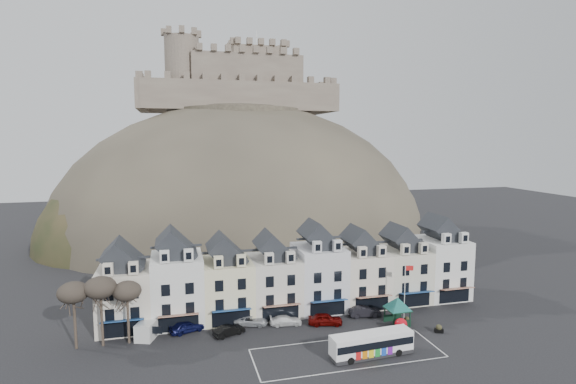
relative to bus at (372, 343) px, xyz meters
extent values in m
plane|color=black|center=(-4.50, 0.07, -1.54)|extent=(300.00, 300.00, 0.00)
cube|color=silver|center=(-2.50, 1.32, -1.54)|extent=(22.00, 7.50, 0.01)
cube|color=silver|center=(-28.30, 16.07, 2.46)|extent=(6.80, 8.00, 8.00)
cube|color=black|center=(-28.30, 16.07, 7.66)|extent=(6.80, 5.76, 2.80)
cube|color=silver|center=(-29.79, 12.47, 7.36)|extent=(1.20, 0.80, 1.60)
cube|color=silver|center=(-26.80, 12.47, 7.36)|extent=(1.20, 0.80, 1.60)
cube|color=black|center=(-28.30, 12.04, -0.24)|extent=(5.10, 0.06, 2.20)
cube|color=navy|center=(-28.30, 11.37, 1.06)|extent=(5.10, 1.29, 0.43)
cube|color=white|center=(-21.50, 16.07, 3.06)|extent=(6.80, 8.00, 9.20)
cube|color=black|center=(-21.50, 16.07, 8.86)|extent=(6.80, 5.76, 2.80)
cube|color=white|center=(-22.99, 12.47, 8.56)|extent=(1.20, 0.80, 1.60)
cube|color=white|center=(-20.00, 12.47, 8.56)|extent=(1.20, 0.80, 1.60)
cube|color=black|center=(-21.50, 12.04, -0.24)|extent=(5.10, 0.06, 2.20)
cube|color=maroon|center=(-21.50, 11.37, 1.06)|extent=(5.10, 1.29, 0.43)
cube|color=#F1E9BA|center=(-14.70, 16.07, 2.46)|extent=(6.80, 8.00, 8.00)
cube|color=black|center=(-14.70, 16.07, 7.66)|extent=(6.80, 5.76, 2.80)
cube|color=#F1E9BA|center=(-16.19, 12.47, 7.36)|extent=(1.20, 0.80, 1.60)
cube|color=#F1E9BA|center=(-13.20, 12.47, 7.36)|extent=(1.20, 0.80, 1.60)
cube|color=black|center=(-14.70, 12.04, -0.24)|extent=(5.10, 0.06, 2.20)
cube|color=navy|center=(-14.70, 11.37, 1.06)|extent=(5.10, 1.29, 0.43)
cube|color=silver|center=(-7.90, 16.07, 2.46)|extent=(6.80, 8.00, 8.00)
cube|color=black|center=(-7.90, 16.07, 7.66)|extent=(6.80, 5.76, 2.80)
cube|color=silver|center=(-9.39, 12.47, 7.36)|extent=(1.20, 0.80, 1.60)
cube|color=silver|center=(-6.40, 12.47, 7.36)|extent=(1.20, 0.80, 1.60)
cube|color=black|center=(-7.90, 12.04, -0.24)|extent=(5.10, 0.06, 2.20)
cube|color=maroon|center=(-7.90, 11.37, 1.06)|extent=(5.10, 1.29, 0.43)
cube|color=silver|center=(-1.10, 16.07, 3.06)|extent=(6.80, 8.00, 9.20)
cube|color=black|center=(-1.10, 16.07, 8.86)|extent=(6.80, 5.76, 2.80)
cube|color=silver|center=(-2.59, 12.47, 8.56)|extent=(1.20, 0.80, 1.60)
cube|color=silver|center=(0.40, 12.47, 8.56)|extent=(1.20, 0.80, 1.60)
cube|color=black|center=(-1.10, 12.04, -0.24)|extent=(5.10, 0.06, 2.20)
cube|color=navy|center=(-1.10, 11.37, 1.06)|extent=(5.10, 1.29, 0.43)
cube|color=silver|center=(5.70, 16.07, 2.46)|extent=(6.80, 8.00, 8.00)
cube|color=black|center=(5.70, 16.07, 7.66)|extent=(6.80, 5.76, 2.80)
cube|color=silver|center=(4.21, 12.47, 7.36)|extent=(1.20, 0.80, 1.60)
cube|color=silver|center=(7.20, 12.47, 7.36)|extent=(1.20, 0.80, 1.60)
cube|color=black|center=(5.70, 12.04, -0.24)|extent=(5.10, 0.06, 2.20)
cube|color=maroon|center=(5.70, 11.37, 1.06)|extent=(5.10, 1.29, 0.43)
cube|color=beige|center=(12.50, 16.07, 2.46)|extent=(6.80, 8.00, 8.00)
cube|color=black|center=(12.50, 16.07, 7.66)|extent=(6.80, 5.76, 2.80)
cube|color=beige|center=(11.01, 12.47, 7.36)|extent=(1.20, 0.80, 1.60)
cube|color=beige|center=(14.00, 12.47, 7.36)|extent=(1.20, 0.80, 1.60)
cube|color=black|center=(12.50, 12.04, -0.24)|extent=(5.10, 0.06, 2.20)
cube|color=navy|center=(12.50, 11.37, 1.06)|extent=(5.10, 1.29, 0.43)
cube|color=white|center=(19.30, 16.07, 3.06)|extent=(6.80, 8.00, 9.20)
cube|color=black|center=(19.30, 16.07, 8.86)|extent=(6.80, 5.76, 2.80)
cube|color=white|center=(17.81, 12.47, 8.56)|extent=(1.20, 0.80, 1.60)
cube|color=white|center=(20.80, 12.47, 8.56)|extent=(1.20, 0.80, 1.60)
cube|color=black|center=(19.30, 12.04, -0.24)|extent=(5.10, 0.06, 2.20)
cube|color=maroon|center=(19.30, 11.37, 1.06)|extent=(5.10, 1.29, 0.43)
ellipsoid|color=#3C362E|center=(-4.50, 70.07, -1.54)|extent=(96.00, 76.00, 68.00)
ellipsoid|color=#232F17|center=(-26.50, 64.07, -1.54)|extent=(52.00, 44.00, 42.00)
ellipsoid|color=#3C362E|center=(19.50, 74.07, -1.54)|extent=(56.00, 48.00, 46.00)
ellipsoid|color=#232F17|center=(-8.50, 56.07, -1.54)|extent=(40.00, 28.00, 28.00)
ellipsoid|color=#3C362E|center=(5.50, 58.07, -1.54)|extent=(36.00, 28.00, 24.00)
cylinder|color=#3C362E|center=(-4.50, 70.07, 29.46)|extent=(30.00, 30.00, 3.00)
cube|color=#64574D|center=(-4.50, 66.07, 33.96)|extent=(48.00, 2.20, 7.00)
cube|color=#64574D|center=(-4.50, 86.07, 33.96)|extent=(48.00, 2.20, 7.00)
cube|color=#64574D|center=(-28.50, 76.07, 33.96)|extent=(2.20, 22.00, 7.00)
cube|color=#64574D|center=(19.50, 76.07, 33.96)|extent=(2.20, 22.00, 7.00)
cube|color=#64574D|center=(-2.50, 76.07, 39.46)|extent=(28.00, 18.00, 10.00)
cube|color=#64574D|center=(1.50, 78.07, 40.96)|extent=(14.00, 12.00, 13.00)
cylinder|color=#64574D|center=(-18.50, 72.07, 39.46)|extent=(8.40, 8.40, 18.00)
cylinder|color=silver|center=(1.50, 78.07, 49.96)|extent=(0.16, 0.16, 5.00)
cylinder|color=#322A20|center=(-33.50, 10.57, 1.33)|extent=(0.32, 0.32, 5.74)
ellipsoid|color=#383028|center=(-33.50, 10.57, 5.43)|extent=(3.61, 3.61, 2.54)
cylinder|color=#322A20|center=(-30.50, 10.57, 1.47)|extent=(0.32, 0.32, 6.02)
ellipsoid|color=#383028|center=(-30.50, 10.57, 5.77)|extent=(3.78, 3.78, 2.67)
cylinder|color=#322A20|center=(-27.50, 10.57, 1.19)|extent=(0.32, 0.32, 5.46)
ellipsoid|color=#383028|center=(-27.50, 10.57, 5.09)|extent=(3.43, 3.43, 2.42)
cube|color=#262628|center=(0.00, 0.00, -1.23)|extent=(10.00, 2.94, 0.45)
cube|color=white|center=(0.00, 0.00, 0.08)|extent=(10.00, 2.89, 2.26)
cube|color=black|center=(0.00, 0.00, 0.21)|extent=(9.81, 2.95, 0.85)
cube|color=white|center=(0.00, 0.00, 1.11)|extent=(9.80, 2.79, 0.22)
cube|color=orange|center=(4.88, 0.32, 0.95)|extent=(0.13, 1.08, 0.25)
cylinder|color=black|center=(3.02, -0.82, -1.14)|extent=(0.88, 0.34, 0.86)
cylinder|color=black|center=(2.89, 1.21, -1.14)|extent=(0.88, 0.34, 0.86)
cylinder|color=black|center=(-3.09, -1.22, -1.14)|extent=(0.88, 0.34, 0.86)
cylinder|color=black|center=(-3.22, 0.80, -1.14)|extent=(0.88, 0.34, 0.86)
cube|color=black|center=(5.92, 8.45, -0.46)|extent=(0.14, 0.14, 2.16)
cube|color=black|center=(8.35, 8.54, -0.46)|extent=(0.14, 0.14, 2.16)
cube|color=black|center=(6.00, 6.02, -0.46)|extent=(0.14, 0.14, 2.16)
cube|color=black|center=(8.43, 6.10, -0.46)|extent=(0.14, 0.14, 2.16)
cube|color=black|center=(7.18, 7.28, 0.62)|extent=(3.08, 3.08, 0.11)
cone|color=#135655|center=(7.18, 7.28, 1.44)|extent=(5.97, 5.97, 1.62)
cube|color=black|center=(6.32, 4.66, -1.29)|extent=(1.57, 1.57, 0.51)
sphere|color=red|center=(6.32, 4.66, -0.36)|extent=(1.60, 1.60, 1.60)
cylinder|color=silver|center=(9.11, 8.89, 2.38)|extent=(0.12, 0.12, 7.84)
cube|color=red|center=(9.62, 8.72, 5.72)|extent=(1.03, 0.37, 0.69)
cube|color=silver|center=(-25.14, 12.07, -0.46)|extent=(3.56, 5.14, 2.16)
cube|color=black|center=(-25.14, 12.07, -0.05)|extent=(1.86, 0.75, 0.92)
cube|color=black|center=(11.18, 3.57, -1.27)|extent=(1.21, 0.86, 0.55)
sphere|color=#232F17|center=(11.18, 3.57, -0.83)|extent=(0.77, 0.77, 0.77)
cube|color=black|center=(8.50, 7.07, -1.28)|extent=(1.16, 0.87, 0.52)
sphere|color=#232F17|center=(8.50, 7.07, -0.86)|extent=(0.73, 0.73, 0.73)
imported|color=#0B0E3A|center=(-20.50, 11.96, -0.77)|extent=(4.85, 3.24, 1.53)
imported|color=black|center=(-15.30, 9.57, -0.87)|extent=(4.33, 2.88, 1.35)
imported|color=#B3B6BB|center=(-12.02, 12.07, -0.90)|extent=(4.94, 3.36, 1.27)
imported|color=white|center=(-7.48, 10.90, -0.91)|extent=(4.50, 2.22, 1.26)
imported|color=#550604|center=(-2.29, 9.59, -0.75)|extent=(4.92, 2.85, 1.58)
imported|color=black|center=(4.06, 10.83, -0.81)|extent=(4.62, 2.11, 1.47)
camera|label=1|loc=(-21.76, -45.36, 23.56)|focal=28.00mm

